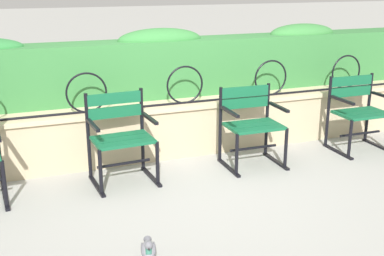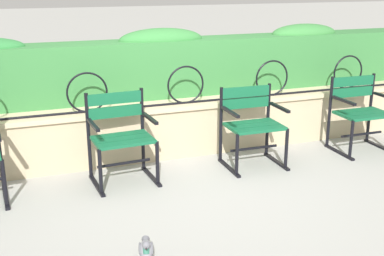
{
  "view_description": "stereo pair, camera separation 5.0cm",
  "coord_description": "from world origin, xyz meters",
  "px_view_note": "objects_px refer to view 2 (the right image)",
  "views": [
    {
      "loc": [
        -1.6,
        -4.03,
        1.92
      ],
      "look_at": [
        0.0,
        0.12,
        0.55
      ],
      "focal_mm": 45.84,
      "sensor_mm": 36.0,
      "label": 1
    },
    {
      "loc": [
        -1.55,
        -4.05,
        1.92
      ],
      "look_at": [
        0.0,
        0.12,
        0.55
      ],
      "focal_mm": 45.84,
      "sensor_mm": 36.0,
      "label": 2
    }
  ],
  "objects_px": {
    "pigeon_near_chairs": "(146,248)",
    "park_chair_rightmost": "(359,110)",
    "park_chair_centre_left": "(121,135)",
    "park_chair_centre_right": "(251,123)"
  },
  "relations": [
    {
      "from": "park_chair_centre_right",
      "to": "park_chair_rightmost",
      "type": "bearing_deg",
      "value": -0.04
    },
    {
      "from": "park_chair_centre_left",
      "to": "pigeon_near_chairs",
      "type": "height_order",
      "value": "park_chair_centre_left"
    },
    {
      "from": "pigeon_near_chairs",
      "to": "park_chair_rightmost",
      "type": "bearing_deg",
      "value": 26.61
    },
    {
      "from": "park_chair_centre_left",
      "to": "park_chair_rightmost",
      "type": "distance_m",
      "value": 2.77
    },
    {
      "from": "park_chair_centre_right",
      "to": "park_chair_rightmost",
      "type": "xyz_separation_m",
      "value": [
        1.38,
        -0.0,
        0.01
      ]
    },
    {
      "from": "park_chair_centre_left",
      "to": "park_chair_centre_right",
      "type": "distance_m",
      "value": 1.39
    },
    {
      "from": "park_chair_rightmost",
      "to": "pigeon_near_chairs",
      "type": "distance_m",
      "value": 3.31
    },
    {
      "from": "park_chair_centre_left",
      "to": "park_chair_rightmost",
      "type": "bearing_deg",
      "value": -1.03
    },
    {
      "from": "park_chair_centre_left",
      "to": "pigeon_near_chairs",
      "type": "relative_size",
      "value": 3.01
    },
    {
      "from": "park_chair_rightmost",
      "to": "park_chair_centre_right",
      "type": "bearing_deg",
      "value": 179.96
    }
  ]
}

